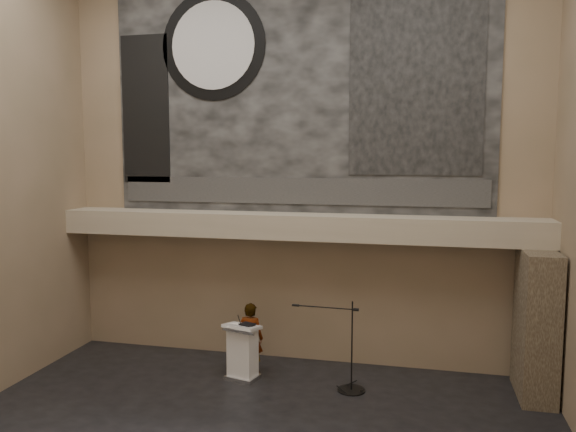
# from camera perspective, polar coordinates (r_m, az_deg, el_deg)

# --- Properties ---
(wall_back) EXTENTS (10.00, 0.02, 8.50)m
(wall_back) POSITION_cam_1_polar(r_m,az_deg,el_deg) (11.81, 0.90, 5.48)
(wall_back) COLOR #7C6A4E
(wall_back) RESTS_ON floor
(wall_front) EXTENTS (10.00, 0.02, 8.50)m
(wall_front) POSITION_cam_1_polar(r_m,az_deg,el_deg) (4.35, -22.44, 3.68)
(wall_front) COLOR #7C6A4E
(wall_front) RESTS_ON floor
(soffit) EXTENTS (10.00, 0.80, 0.50)m
(soffit) POSITION_cam_1_polar(r_m,az_deg,el_deg) (11.51, 0.46, -1.03)
(soffit) COLOR tan
(soffit) RESTS_ON wall_back
(sprinkler_left) EXTENTS (0.04, 0.04, 0.06)m
(sprinkler_left) POSITION_cam_1_polar(r_m,az_deg,el_deg) (11.96, -7.10, -2.15)
(sprinkler_left) COLOR #B2893D
(sprinkler_left) RESTS_ON soffit
(sprinkler_right) EXTENTS (0.04, 0.04, 0.06)m
(sprinkler_right) POSITION_cam_1_polar(r_m,az_deg,el_deg) (11.24, 9.90, -2.74)
(sprinkler_right) COLOR #B2893D
(sprinkler_right) RESTS_ON soffit
(banner) EXTENTS (8.00, 0.05, 5.00)m
(banner) POSITION_cam_1_polar(r_m,az_deg,el_deg) (11.85, 0.88, 12.51)
(banner) COLOR black
(banner) RESTS_ON wall_back
(banner_text_strip) EXTENTS (7.76, 0.02, 0.55)m
(banner_text_strip) POSITION_cam_1_polar(r_m,az_deg,el_deg) (11.77, 0.82, 2.56)
(banner_text_strip) COLOR #2E2E2E
(banner_text_strip) RESTS_ON banner
(banner_clock_rim) EXTENTS (2.30, 0.02, 2.30)m
(banner_clock_rim) POSITION_cam_1_polar(r_m,az_deg,el_deg) (12.47, -7.62, 16.79)
(banner_clock_rim) COLOR black
(banner_clock_rim) RESTS_ON banner
(banner_clock_face) EXTENTS (1.84, 0.02, 1.84)m
(banner_clock_face) POSITION_cam_1_polar(r_m,az_deg,el_deg) (12.45, -7.66, 16.81)
(banner_clock_face) COLOR silver
(banner_clock_face) RESTS_ON banner
(banner_building_print) EXTENTS (2.60, 0.02, 3.60)m
(banner_building_print) POSITION_cam_1_polar(r_m,az_deg,el_deg) (11.55, 12.86, 13.02)
(banner_building_print) COLOR black
(banner_building_print) RESTS_ON banner
(banner_brick_print) EXTENTS (1.10, 0.02, 3.20)m
(banner_brick_print) POSITION_cam_1_polar(r_m,az_deg,el_deg) (12.95, -14.28, 10.46)
(banner_brick_print) COLOR black
(banner_brick_print) RESTS_ON banner
(stone_pier) EXTENTS (0.60, 1.40, 2.70)m
(stone_pier) POSITION_cam_1_polar(r_m,az_deg,el_deg) (11.31, 23.90, -9.98)
(stone_pier) COLOR #44382A
(stone_pier) RESTS_ON floor
(lectern) EXTENTS (0.76, 0.62, 1.13)m
(lectern) POSITION_cam_1_polar(r_m,az_deg,el_deg) (11.37, -4.64, -13.59)
(lectern) COLOR silver
(lectern) RESTS_ON floor
(binder) EXTENTS (0.33, 0.30, 0.04)m
(binder) POSITION_cam_1_polar(r_m,az_deg,el_deg) (11.14, -4.17, -10.94)
(binder) COLOR black
(binder) RESTS_ON lectern
(papers) EXTENTS (0.30, 0.35, 0.00)m
(papers) POSITION_cam_1_polar(r_m,az_deg,el_deg) (11.19, -5.65, -10.96)
(papers) COLOR white
(papers) RESTS_ON lectern
(speaker_person) EXTENTS (0.55, 0.38, 1.45)m
(speaker_person) POSITION_cam_1_polar(r_m,az_deg,el_deg) (11.62, -3.82, -12.25)
(speaker_person) COLOR silver
(speaker_person) RESTS_ON floor
(mic_stand) EXTENTS (1.40, 0.52, 1.72)m
(mic_stand) POSITION_cam_1_polar(r_m,az_deg,el_deg) (11.00, 6.27, -15.98)
(mic_stand) COLOR black
(mic_stand) RESTS_ON floor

